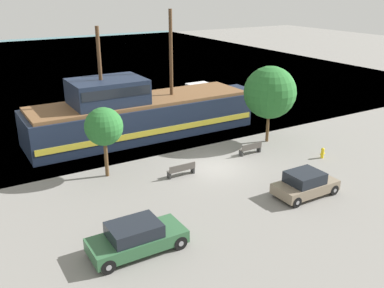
{
  "coord_description": "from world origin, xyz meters",
  "views": [
    {
      "loc": [
        -14.91,
        -21.9,
        11.57
      ],
      "look_at": [
        -0.67,
        2.0,
        1.2
      ],
      "focal_mm": 40.0,
      "sensor_mm": 36.0,
      "label": 1
    }
  ],
  "objects_px": {
    "pirate_ship": "(139,113)",
    "bench_promenade_east": "(251,148)",
    "parked_car_curb_front": "(305,184)",
    "fire_hydrant": "(323,152)",
    "bench_promenade_west": "(182,170)",
    "parked_car_curb_mid": "(136,237)",
    "moored_boat_dockside": "(201,94)"
  },
  "relations": [
    {
      "from": "pirate_ship",
      "to": "bench_promenade_east",
      "type": "distance_m",
      "value": 9.65
    },
    {
      "from": "fire_hydrant",
      "to": "bench_promenade_east",
      "type": "relative_size",
      "value": 0.44
    },
    {
      "from": "bench_promenade_west",
      "to": "moored_boat_dockside",
      "type": "bearing_deg",
      "value": 54.32
    },
    {
      "from": "pirate_ship",
      "to": "moored_boat_dockside",
      "type": "height_order",
      "value": "pirate_ship"
    },
    {
      "from": "bench_promenade_east",
      "to": "parked_car_curb_front",
      "type": "bearing_deg",
      "value": -101.16
    },
    {
      "from": "parked_car_curb_mid",
      "to": "bench_promenade_east",
      "type": "xyz_separation_m",
      "value": [
        12.06,
        6.93,
        -0.29
      ]
    },
    {
      "from": "pirate_ship",
      "to": "moored_boat_dockside",
      "type": "bearing_deg",
      "value": 34.27
    },
    {
      "from": "fire_hydrant",
      "to": "bench_promenade_west",
      "type": "bearing_deg",
      "value": 166.42
    },
    {
      "from": "parked_car_curb_front",
      "to": "bench_promenade_east",
      "type": "xyz_separation_m",
      "value": [
        1.33,
        6.76,
        -0.28
      ]
    },
    {
      "from": "bench_promenade_west",
      "to": "parked_car_curb_mid",
      "type": "bearing_deg",
      "value": -133.49
    },
    {
      "from": "moored_boat_dockside",
      "to": "bench_promenade_east",
      "type": "height_order",
      "value": "moored_boat_dockside"
    },
    {
      "from": "moored_boat_dockside",
      "to": "parked_car_curb_front",
      "type": "xyz_separation_m",
      "value": [
        -6.5,
        -21.84,
        0.02
      ]
    },
    {
      "from": "bench_promenade_east",
      "to": "parked_car_curb_mid",
      "type": "bearing_deg",
      "value": -150.12
    },
    {
      "from": "pirate_ship",
      "to": "parked_car_curb_front",
      "type": "relative_size",
      "value": 5.17
    },
    {
      "from": "pirate_ship",
      "to": "bench_promenade_west",
      "type": "bearing_deg",
      "value": -96.89
    },
    {
      "from": "fire_hydrant",
      "to": "parked_car_curb_mid",
      "type": "bearing_deg",
      "value": -166.84
    },
    {
      "from": "moored_boat_dockside",
      "to": "bench_promenade_east",
      "type": "distance_m",
      "value": 15.94
    },
    {
      "from": "parked_car_curb_front",
      "to": "fire_hydrant",
      "type": "distance_m",
      "value": 6.37
    },
    {
      "from": "pirate_ship",
      "to": "bench_promenade_east",
      "type": "height_order",
      "value": "pirate_ship"
    },
    {
      "from": "parked_car_curb_mid",
      "to": "bench_promenade_west",
      "type": "height_order",
      "value": "parked_car_curb_mid"
    },
    {
      "from": "moored_boat_dockside",
      "to": "bench_promenade_west",
      "type": "distance_m",
      "value": 19.48
    },
    {
      "from": "parked_car_curb_mid",
      "to": "bench_promenade_west",
      "type": "xyz_separation_m",
      "value": [
        5.87,
        6.18,
        -0.29
      ]
    },
    {
      "from": "pirate_ship",
      "to": "moored_boat_dockside",
      "type": "xyz_separation_m",
      "value": [
        10.3,
        7.02,
        -1.13
      ]
    },
    {
      "from": "moored_boat_dockside",
      "to": "fire_hydrant",
      "type": "xyz_separation_m",
      "value": [
        -1.24,
        -18.27,
        -0.28
      ]
    },
    {
      "from": "parked_car_curb_front",
      "to": "bench_promenade_east",
      "type": "relative_size",
      "value": 2.18
    },
    {
      "from": "parked_car_curb_mid",
      "to": "fire_hydrant",
      "type": "distance_m",
      "value": 16.42
    },
    {
      "from": "fire_hydrant",
      "to": "bench_promenade_west",
      "type": "relative_size",
      "value": 0.41
    },
    {
      "from": "parked_car_curb_front",
      "to": "fire_hydrant",
      "type": "relative_size",
      "value": 5.0
    },
    {
      "from": "bench_promenade_west",
      "to": "fire_hydrant",
      "type": "bearing_deg",
      "value": -13.58
    },
    {
      "from": "moored_boat_dockside",
      "to": "parked_car_curb_mid",
      "type": "xyz_separation_m",
      "value": [
        -17.23,
        -22.01,
        0.04
      ]
    },
    {
      "from": "parked_car_curb_mid",
      "to": "fire_hydrant",
      "type": "bearing_deg",
      "value": 13.16
    },
    {
      "from": "bench_promenade_east",
      "to": "bench_promenade_west",
      "type": "relative_size",
      "value": 0.94
    }
  ]
}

